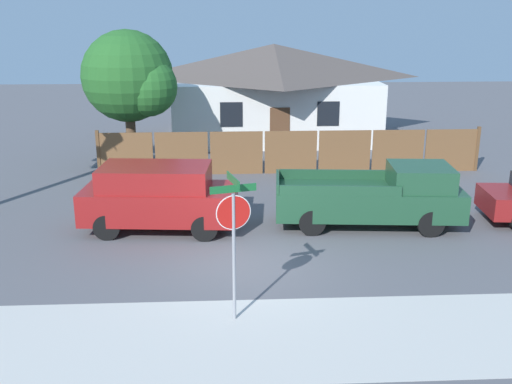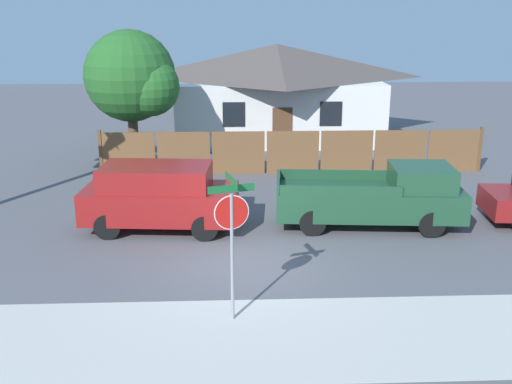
% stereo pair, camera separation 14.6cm
% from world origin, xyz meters
% --- Properties ---
extents(ground_plane, '(80.00, 80.00, 0.00)m').
position_xyz_m(ground_plane, '(0.00, 0.00, 0.00)').
color(ground_plane, '#56565B').
extents(sidewalk_strip, '(36.00, 3.20, 0.01)m').
position_xyz_m(sidewalk_strip, '(0.00, -3.60, 0.00)').
color(sidewalk_strip, beige).
rests_on(sidewalk_strip, ground).
extents(wooden_fence, '(15.02, 0.12, 1.79)m').
position_xyz_m(wooden_fence, '(2.15, 8.78, 0.85)').
color(wooden_fence, brown).
rests_on(wooden_fence, ground).
extents(house, '(10.51, 7.84, 4.60)m').
position_xyz_m(house, '(2.06, 16.33, 2.38)').
color(house, white).
rests_on(house, ground).
extents(oak_tree, '(3.82, 3.64, 5.49)m').
position_xyz_m(oak_tree, '(-4.09, 10.27, 3.57)').
color(oak_tree, brown).
rests_on(oak_tree, ground).
extents(red_suv, '(4.55, 2.26, 1.93)m').
position_xyz_m(red_suv, '(-2.35, 2.61, 1.03)').
color(red_suv, maroon).
rests_on(red_suv, ground).
extents(orange_pickup, '(5.54, 2.31, 1.86)m').
position_xyz_m(orange_pickup, '(3.99, 2.59, 0.91)').
color(orange_pickup, '#1E472D').
rests_on(orange_pickup, ground).
extents(stop_sign, '(0.92, 0.82, 3.08)m').
position_xyz_m(stop_sign, '(-0.28, -2.83, 2.09)').
color(stop_sign, gray).
rests_on(stop_sign, ground).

